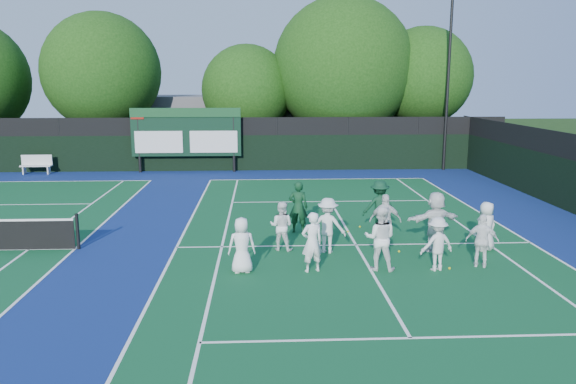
{
  "coord_description": "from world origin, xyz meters",
  "views": [
    {
      "loc": [
        -2.89,
        -15.5,
        4.95
      ],
      "look_at": [
        -2.0,
        3.0,
        1.3
      ],
      "focal_mm": 35.0,
      "sensor_mm": 36.0,
      "label": 1
    }
  ],
  "objects": [
    {
      "name": "ground",
      "position": [
        0.0,
        0.0,
        0.0
      ],
      "size": [
        120.0,
        120.0,
        0.0
      ],
      "primitive_type": "plane",
      "color": "#17330E",
      "rests_on": "ground"
    },
    {
      "name": "court_apron",
      "position": [
        -6.0,
        1.0,
        0.0
      ],
      "size": [
        34.0,
        32.0,
        0.01
      ],
      "primitive_type": "cube",
      "color": "navy",
      "rests_on": "ground"
    },
    {
      "name": "near_court",
      "position": [
        0.0,
        1.0,
        0.01
      ],
      "size": [
        11.05,
        23.85,
        0.01
      ],
      "color": "#105028",
      "rests_on": "ground"
    },
    {
      "name": "back_fence",
      "position": [
        -6.0,
        16.0,
        1.36
      ],
      "size": [
        34.0,
        0.08,
        3.0
      ],
      "color": "black",
      "rests_on": "ground"
    },
    {
      "name": "scoreboard",
      "position": [
        -7.01,
        15.59,
        2.19
      ],
      "size": [
        6.0,
        0.21,
        3.55
      ],
      "color": "black",
      "rests_on": "ground"
    },
    {
      "name": "clubhouse",
      "position": [
        -2.0,
        24.0,
        2.0
      ],
      "size": [
        18.0,
        6.0,
        4.0
      ],
      "primitive_type": "cube",
      "color": "#5C5C61",
      "rests_on": "ground"
    },
    {
      "name": "light_pole_right",
      "position": [
        7.5,
        15.7,
        6.3
      ],
      "size": [
        1.2,
        0.3,
        10.12
      ],
      "color": "black",
      "rests_on": "ground"
    },
    {
      "name": "bench",
      "position": [
        -15.13,
        15.38,
        0.56
      ],
      "size": [
        1.64,
        0.45,
        1.04
      ],
      "color": "silver",
      "rests_on": "ground"
    },
    {
      "name": "tree_b",
      "position": [
        -12.29,
        19.58,
        5.35
      ],
      "size": [
        7.06,
        7.06,
        9.06
      ],
      "color": "#301D0D",
      "rests_on": "ground"
    },
    {
      "name": "tree_c",
      "position": [
        -3.59,
        19.58,
        4.31
      ],
      "size": [
        5.51,
        5.51,
        7.21
      ],
      "color": "#301D0D",
      "rests_on": "ground"
    },
    {
      "name": "tree_d",
      "position": [
        2.35,
        19.58,
        5.58
      ],
      "size": [
        8.6,
        8.6,
        10.1
      ],
      "color": "#301D0D",
      "rests_on": "ground"
    },
    {
      "name": "tree_e",
      "position": [
        7.33,
        19.58,
        5.12
      ],
      "size": [
        6.06,
        6.06,
        8.31
      ],
      "color": "#301D0D",
      "rests_on": "ground"
    },
    {
      "name": "tennis_ball_1",
      "position": [
        -0.02,
        2.49,
        0.03
      ],
      "size": [
        0.07,
        0.07,
        0.07
      ],
      "primitive_type": "sphere",
      "color": "gold",
      "rests_on": "ground"
    },
    {
      "name": "tennis_ball_2",
      "position": [
        2.13,
        -1.37,
        0.03
      ],
      "size": [
        0.07,
        0.07,
        0.07
      ],
      "primitive_type": "sphere",
      "color": "gold",
      "rests_on": "ground"
    },
    {
      "name": "tennis_ball_4",
      "position": [
        0.49,
        3.1,
        0.03
      ],
      "size": [
        0.07,
        0.07,
        0.07
      ],
      "primitive_type": "sphere",
      "color": "gold",
      "rests_on": "ground"
    },
    {
      "name": "tennis_ball_5",
      "position": [
        1.15,
        0.2,
        0.03
      ],
      "size": [
        0.07,
        0.07,
        0.07
      ],
      "primitive_type": "sphere",
      "color": "gold",
      "rests_on": "ground"
    },
    {
      "name": "player_front_0",
      "position": [
        -3.42,
        -1.34,
        0.75
      ],
      "size": [
        0.77,
        0.54,
        1.49
      ],
      "primitive_type": "imported",
      "rotation": [
        0.0,
        0.0,
        3.24
      ],
      "color": "white",
      "rests_on": "ground"
    },
    {
      "name": "player_front_1",
      "position": [
        -1.58,
        -1.37,
        0.81
      ],
      "size": [
        0.68,
        0.55,
        1.62
      ],
      "primitive_type": "imported",
      "rotation": [
        0.0,
        0.0,
        3.45
      ],
      "color": "white",
      "rests_on": "ground"
    },
    {
      "name": "player_front_2",
      "position": [
        0.24,
        -1.28,
        0.87
      ],
      "size": [
        0.99,
        0.86,
        1.74
      ],
      "primitive_type": "imported",
      "rotation": [
        0.0,
        0.0,
        2.87
      ],
      "color": "white",
      "rests_on": "ground"
    },
    {
      "name": "player_front_3",
      "position": [
        1.74,
        -1.41,
        0.73
      ],
      "size": [
        1.05,
        0.76,
        1.46
      ],
      "primitive_type": "imported",
      "rotation": [
        0.0,
        0.0,
        3.4
      ],
      "color": "silver",
      "rests_on": "ground"
    },
    {
      "name": "player_front_4",
      "position": [
        3.04,
        -1.21,
        0.74
      ],
      "size": [
        0.93,
        0.66,
        1.47
      ],
      "primitive_type": "imported",
      "rotation": [
        0.0,
        0.0,
        2.75
      ],
      "color": "white",
      "rests_on": "ground"
    },
    {
      "name": "player_back_0",
      "position": [
        -2.31,
        0.64,
        0.74
      ],
      "size": [
        0.86,
        0.76,
        1.48
      ],
      "primitive_type": "imported",
      "rotation": [
        0.0,
        0.0,
        2.82
      ],
      "color": "white",
      "rests_on": "ground"
    },
    {
      "name": "player_back_1",
      "position": [
        -0.96,
        0.32,
        0.82
      ],
      "size": [
        1.2,
        0.92,
        1.64
      ],
      "primitive_type": "imported",
      "rotation": [
        0.0,
        0.0,
        2.81
      ],
      "color": "silver",
      "rests_on": "ground"
    },
    {
      "name": "player_back_2",
      "position": [
        0.86,
        0.85,
        0.81
      ],
      "size": [
        1.01,
        0.57,
        1.63
      ],
      "primitive_type": "imported",
      "rotation": [
        0.0,
        0.0,
        2.95
      ],
      "color": "silver",
      "rests_on": "ground"
    },
    {
      "name": "player_back_3",
      "position": [
        2.23,
        0.35,
        0.9
      ],
      "size": [
        1.74,
        0.9,
        1.79
      ],
      "primitive_type": "imported",
      "rotation": [
        0.0,
        0.0,
        3.37
      ],
      "color": "white",
      "rests_on": "ground"
    },
    {
      "name": "player_back_4",
      "position": [
        3.74,
        0.28,
        0.74
      ],
      "size": [
        0.85,
        0.7,
        1.48
      ],
      "primitive_type": "imported",
      "rotation": [
        0.0,
        0.0,
        3.51
      ],
      "color": "white",
      "rests_on": "ground"
    },
    {
      "name": "coach_left",
      "position": [
        -1.68,
        2.58,
        0.87
      ],
      "size": [
        0.7,
        0.53,
        1.74
      ],
      "primitive_type": "imported",
      "rotation": [
        0.0,
        0.0,
        2.95
      ],
      "color": "#0F371D",
      "rests_on": "ground"
    },
    {
      "name": "coach_right",
      "position": [
        1.04,
        2.6,
        0.87
      ],
      "size": [
        1.17,
        0.73,
        1.73
      ],
      "primitive_type": "imported",
      "rotation": [
        0.0,
        0.0,
        3.22
      ],
      "color": "#0F3720",
      "rests_on": "ground"
    }
  ]
}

